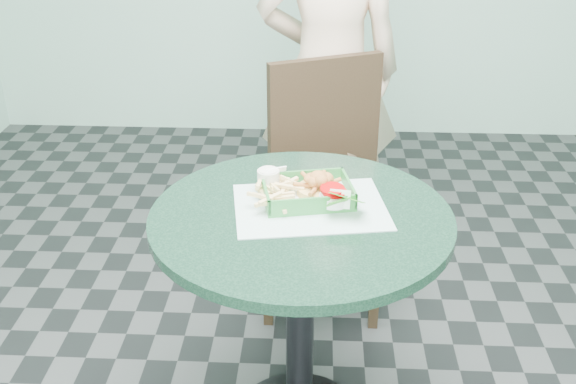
{
  "coord_description": "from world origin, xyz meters",
  "views": [
    {
      "loc": [
        0.04,
        -1.56,
        1.64
      ],
      "look_at": [
        -0.04,
        0.1,
        0.78
      ],
      "focal_mm": 42.0,
      "sensor_mm": 36.0,
      "label": 1
    }
  ],
  "objects_px": {
    "food_basket": "(307,202)",
    "crab_sandwich": "(319,190)",
    "diner_person": "(330,56)",
    "sauce_ramekin": "(273,178)",
    "cafe_table": "(300,273)",
    "dining_chair": "(324,166)"
  },
  "relations": [
    {
      "from": "cafe_table",
      "to": "diner_person",
      "type": "bearing_deg",
      "value": 85.88
    },
    {
      "from": "diner_person",
      "to": "cafe_table",
      "type": "bearing_deg",
      "value": 81.58
    },
    {
      "from": "cafe_table",
      "to": "sauce_ramekin",
      "type": "distance_m",
      "value": 0.28
    },
    {
      "from": "cafe_table",
      "to": "dining_chair",
      "type": "bearing_deg",
      "value": 85.43
    },
    {
      "from": "diner_person",
      "to": "crab_sandwich",
      "type": "height_order",
      "value": "diner_person"
    },
    {
      "from": "crab_sandwich",
      "to": "food_basket",
      "type": "bearing_deg",
      "value": -168.1
    },
    {
      "from": "sauce_ramekin",
      "to": "crab_sandwich",
      "type": "bearing_deg",
      "value": -26.81
    },
    {
      "from": "cafe_table",
      "to": "crab_sandwich",
      "type": "bearing_deg",
      "value": 60.07
    },
    {
      "from": "diner_person",
      "to": "crab_sandwich",
      "type": "distance_m",
      "value": 1.05
    },
    {
      "from": "food_basket",
      "to": "cafe_table",
      "type": "bearing_deg",
      "value": -101.28
    },
    {
      "from": "cafe_table",
      "to": "dining_chair",
      "type": "relative_size",
      "value": 0.87
    },
    {
      "from": "dining_chair",
      "to": "crab_sandwich",
      "type": "distance_m",
      "value": 0.77
    },
    {
      "from": "crab_sandwich",
      "to": "dining_chair",
      "type": "bearing_deg",
      "value": 88.5
    },
    {
      "from": "diner_person",
      "to": "sauce_ramekin",
      "type": "distance_m",
      "value": 0.99
    },
    {
      "from": "cafe_table",
      "to": "sauce_ramekin",
      "type": "height_order",
      "value": "sauce_ramekin"
    },
    {
      "from": "food_basket",
      "to": "crab_sandwich",
      "type": "distance_m",
      "value": 0.05
    },
    {
      "from": "cafe_table",
      "to": "sauce_ramekin",
      "type": "relative_size",
      "value": 12.9
    },
    {
      "from": "dining_chair",
      "to": "crab_sandwich",
      "type": "xyz_separation_m",
      "value": [
        -0.02,
        -0.73,
        0.27
      ]
    },
    {
      "from": "crab_sandwich",
      "to": "sauce_ramekin",
      "type": "xyz_separation_m",
      "value": [
        -0.13,
        0.06,
        0.0
      ]
    },
    {
      "from": "dining_chair",
      "to": "food_basket",
      "type": "distance_m",
      "value": 0.77
    },
    {
      "from": "dining_chair",
      "to": "crab_sandwich",
      "type": "height_order",
      "value": "dining_chair"
    },
    {
      "from": "food_basket",
      "to": "sauce_ramekin",
      "type": "xyz_separation_m",
      "value": [
        -0.1,
        0.07,
        0.03
      ]
    }
  ]
}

